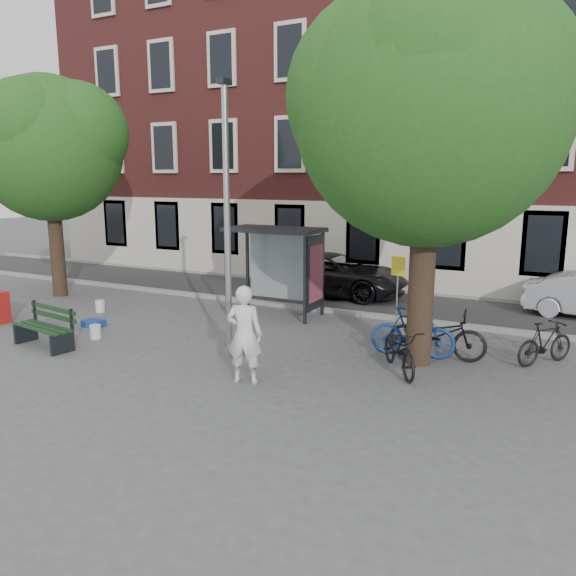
{
  "coord_description": "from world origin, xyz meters",
  "views": [
    {
      "loc": [
        6.89,
        -10.45,
        4.06
      ],
      "look_at": [
        0.72,
        1.54,
        1.4
      ],
      "focal_mm": 35.0,
      "sensor_mm": 36.0,
      "label": 1
    }
  ],
  "objects_px": {
    "bike_d": "(545,343)",
    "car_dark": "(332,274)",
    "lamppost": "(227,236)",
    "bus_shelter": "(288,252)",
    "bike_a": "(437,334)",
    "bike_c": "(400,350)",
    "painter": "(244,334)",
    "bike_b": "(412,332)",
    "notice_sign": "(398,278)",
    "bench": "(45,329)"
  },
  "relations": [
    {
      "from": "bike_a",
      "to": "bike_d",
      "type": "height_order",
      "value": "bike_a"
    },
    {
      "from": "lamppost",
      "to": "bike_a",
      "type": "bearing_deg",
      "value": 24.92
    },
    {
      "from": "bike_b",
      "to": "painter",
      "type": "bearing_deg",
      "value": 134.61
    },
    {
      "from": "lamppost",
      "to": "bike_a",
      "type": "distance_m",
      "value": 5.21
    },
    {
      "from": "bus_shelter",
      "to": "bike_c",
      "type": "relative_size",
      "value": 1.5
    },
    {
      "from": "painter",
      "to": "bench",
      "type": "relative_size",
      "value": 1.02
    },
    {
      "from": "bike_d",
      "to": "notice_sign",
      "type": "distance_m",
      "value": 3.69
    },
    {
      "from": "bike_a",
      "to": "bike_c",
      "type": "xyz_separation_m",
      "value": [
        -0.49,
        -1.28,
        -0.08
      ]
    },
    {
      "from": "lamppost",
      "to": "bus_shelter",
      "type": "xyz_separation_m",
      "value": [
        -0.61,
        4.11,
        -0.87
      ]
    },
    {
      "from": "bus_shelter",
      "to": "car_dark",
      "type": "xyz_separation_m",
      "value": [
        0.02,
        3.39,
        -1.19
      ]
    },
    {
      "from": "painter",
      "to": "bike_a",
      "type": "height_order",
      "value": "painter"
    },
    {
      "from": "bike_d",
      "to": "notice_sign",
      "type": "height_order",
      "value": "notice_sign"
    },
    {
      "from": "lamppost",
      "to": "bike_d",
      "type": "distance_m",
      "value": 7.4
    },
    {
      "from": "bus_shelter",
      "to": "bike_a",
      "type": "relative_size",
      "value": 1.3
    },
    {
      "from": "painter",
      "to": "notice_sign",
      "type": "relative_size",
      "value": 0.94
    },
    {
      "from": "bike_b",
      "to": "notice_sign",
      "type": "bearing_deg",
      "value": 24.41
    },
    {
      "from": "lamppost",
      "to": "bike_c",
      "type": "xyz_separation_m",
      "value": [
        3.8,
        0.71,
        -2.29
      ]
    },
    {
      "from": "bench",
      "to": "painter",
      "type": "bearing_deg",
      "value": 10.81
    },
    {
      "from": "bike_b",
      "to": "notice_sign",
      "type": "relative_size",
      "value": 0.91
    },
    {
      "from": "bus_shelter",
      "to": "bench",
      "type": "distance_m",
      "value": 6.87
    },
    {
      "from": "bike_a",
      "to": "notice_sign",
      "type": "height_order",
      "value": "notice_sign"
    },
    {
      "from": "notice_sign",
      "to": "bench",
      "type": "bearing_deg",
      "value": -137.53
    },
    {
      "from": "bike_b",
      "to": "bike_d",
      "type": "relative_size",
      "value": 1.19
    },
    {
      "from": "car_dark",
      "to": "notice_sign",
      "type": "bearing_deg",
      "value": -142.09
    },
    {
      "from": "bike_a",
      "to": "bike_d",
      "type": "distance_m",
      "value": 2.33
    },
    {
      "from": "lamppost",
      "to": "bike_c",
      "type": "relative_size",
      "value": 3.22
    },
    {
      "from": "bike_d",
      "to": "car_dark",
      "type": "bearing_deg",
      "value": 3.5
    },
    {
      "from": "bike_a",
      "to": "bike_d",
      "type": "bearing_deg",
      "value": -79.37
    },
    {
      "from": "painter",
      "to": "bike_b",
      "type": "bearing_deg",
      "value": -143.7
    },
    {
      "from": "bike_b",
      "to": "bus_shelter",
      "type": "bearing_deg",
      "value": 56.57
    },
    {
      "from": "bus_shelter",
      "to": "painter",
      "type": "bearing_deg",
      "value": -71.44
    },
    {
      "from": "bike_a",
      "to": "car_dark",
      "type": "height_order",
      "value": "car_dark"
    },
    {
      "from": "bike_d",
      "to": "notice_sign",
      "type": "relative_size",
      "value": 0.77
    },
    {
      "from": "bus_shelter",
      "to": "bike_a",
      "type": "distance_m",
      "value": 5.5
    },
    {
      "from": "painter",
      "to": "bike_d",
      "type": "bearing_deg",
      "value": -157.86
    },
    {
      "from": "notice_sign",
      "to": "bike_d",
      "type": "bearing_deg",
      "value": 3.11
    },
    {
      "from": "lamppost",
      "to": "bike_b",
      "type": "height_order",
      "value": "lamppost"
    },
    {
      "from": "lamppost",
      "to": "bike_a",
      "type": "xyz_separation_m",
      "value": [
        4.28,
        1.99,
        -2.21
      ]
    },
    {
      "from": "bench",
      "to": "car_dark",
      "type": "bearing_deg",
      "value": 76.13
    },
    {
      "from": "bike_c",
      "to": "bus_shelter",
      "type": "bearing_deg",
      "value": 108.02
    },
    {
      "from": "bike_b",
      "to": "bike_d",
      "type": "xyz_separation_m",
      "value": [
        2.74,
        0.81,
        -0.09
      ]
    },
    {
      "from": "bus_shelter",
      "to": "bike_b",
      "type": "xyz_separation_m",
      "value": [
        4.37,
        -2.23,
        -1.34
      ]
    },
    {
      "from": "bike_c",
      "to": "bike_d",
      "type": "xyz_separation_m",
      "value": [
        2.7,
        1.98,
        -0.01
      ]
    },
    {
      "from": "bike_a",
      "to": "bike_b",
      "type": "distance_m",
      "value": 0.54
    },
    {
      "from": "painter",
      "to": "bike_c",
      "type": "xyz_separation_m",
      "value": [
        2.6,
        1.99,
        -0.5
      ]
    },
    {
      "from": "bike_a",
      "to": "bike_c",
      "type": "bearing_deg",
      "value": 152.31
    },
    {
      "from": "bench",
      "to": "bike_d",
      "type": "height_order",
      "value": "bike_d"
    },
    {
      "from": "bench",
      "to": "bike_a",
      "type": "distance_m",
      "value": 9.32
    },
    {
      "from": "car_dark",
      "to": "painter",
      "type": "bearing_deg",
      "value": -170.13
    },
    {
      "from": "painter",
      "to": "bike_d",
      "type": "xyz_separation_m",
      "value": [
        5.3,
        3.97,
        -0.51
      ]
    }
  ]
}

